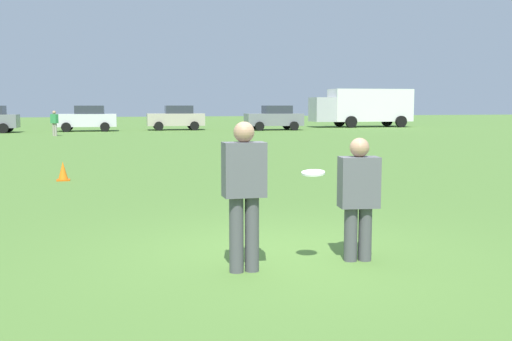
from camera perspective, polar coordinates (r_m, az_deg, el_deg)
The scene contains 10 objects.
ground_plane at distance 7.66m, azimuth 2.71°, elevation -8.05°, with size 177.83×177.83×0.00m, color #517A33.
player_thrower at distance 6.76m, azimuth -1.14°, elevation -1.65°, with size 0.48×0.29×1.70m.
player_defender at distance 7.36m, azimuth 9.68°, elevation -2.12°, with size 0.51×0.35×1.50m.
frisbee at distance 6.93m, azimuth 5.43°, elevation -0.22°, with size 0.27×0.27×0.07m.
traffic_cone at distance 15.78m, azimuth -17.78°, elevation -0.09°, with size 0.32×0.32×0.48m.
parked_car_mid_right at distance 44.65m, azimuth -15.68°, elevation 4.78°, with size 4.33×2.47×1.82m.
parked_car_near_right at distance 45.50m, azimuth -7.55°, elevation 4.98°, with size 4.33×2.47×1.82m.
parked_car_far_right at distance 45.01m, azimuth 1.75°, elevation 5.02°, with size 4.33×2.47×1.82m.
box_truck at distance 51.88m, azimuth 10.09°, elevation 6.00°, with size 8.66×3.44×3.18m.
bystander_sideline_watcher at distance 38.34m, azimuth -18.52°, elevation 4.39°, with size 0.47×0.46×1.52m.
Camera 1 is at (-2.53, -6.97, 1.89)m, focal length 42.32 mm.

